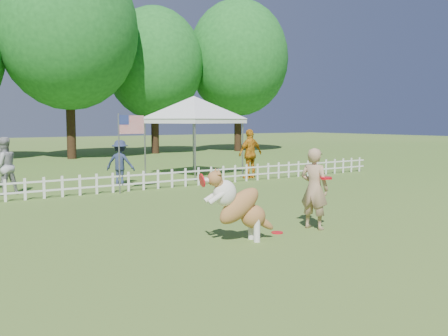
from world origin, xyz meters
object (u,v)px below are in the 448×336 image
(frisbee_on_turf, at_px, (277,233))
(spectator_b, at_px, (120,163))
(handler, at_px, (314,189))
(canopy_tent_right, at_px, (194,137))
(flag_pole, at_px, (119,154))
(spectator_c, at_px, (250,154))
(spectator_a, at_px, (4,166))
(dog, at_px, (240,206))

(frisbee_on_turf, relative_size, spectator_b, 0.15)
(frisbee_on_turf, bearing_deg, handler, -7.58)
(frisbee_on_turf, bearing_deg, canopy_tent_right, 67.51)
(flag_pole, height_order, spectator_c, flag_pole)
(frisbee_on_turf, height_order, spectator_c, spectator_c)
(spectator_a, bearing_deg, frisbee_on_turf, 99.37)
(handler, distance_m, spectator_c, 8.75)
(dog, xyz_separation_m, spectator_b, (1.37, 8.55, 0.11))
(dog, xyz_separation_m, spectator_a, (-2.26, 8.44, 0.19))
(frisbee_on_turf, height_order, spectator_b, spectator_b)
(spectator_a, xyz_separation_m, spectator_c, (8.39, -0.77, 0.08))
(spectator_b, bearing_deg, canopy_tent_right, -117.46)
(dog, bearing_deg, flag_pole, 98.00)
(dog, height_order, spectator_b, spectator_b)
(frisbee_on_turf, xyz_separation_m, spectator_c, (5.15, 7.51, 0.91))
(handler, bearing_deg, flag_pole, -7.14)
(flag_pole, distance_m, spectator_a, 3.32)
(frisbee_on_turf, relative_size, spectator_a, 0.13)
(canopy_tent_right, bearing_deg, handler, -122.47)
(canopy_tent_right, distance_m, flag_pole, 5.27)
(handler, bearing_deg, frisbee_on_turf, 64.74)
(handler, relative_size, spectator_b, 1.07)
(handler, xyz_separation_m, canopy_tent_right, (3.11, 9.68, 0.71))
(spectator_a, relative_size, spectator_c, 0.91)
(flag_pole, relative_size, spectator_a, 1.41)
(frisbee_on_turf, relative_size, flag_pole, 0.10)
(canopy_tent_right, height_order, spectator_c, canopy_tent_right)
(flag_pole, bearing_deg, spectator_c, 4.20)
(handler, relative_size, dog, 1.24)
(flag_pole, relative_size, spectator_c, 1.28)
(handler, height_order, dog, handler)
(canopy_tent_right, xyz_separation_m, spectator_a, (-7.21, -1.28, -0.68))
(canopy_tent_right, xyz_separation_m, spectator_c, (1.19, -2.05, -0.60))
(dog, bearing_deg, frisbee_on_turf, 21.75)
(handler, relative_size, spectator_a, 0.96)
(handler, height_order, flag_pole, flag_pole)
(frisbee_on_turf, xyz_separation_m, spectator_a, (-3.25, 8.29, 0.83))
(flag_pole, height_order, spectator_a, flag_pole)
(handler, xyz_separation_m, spectator_b, (-0.47, 8.51, -0.05))
(dog, distance_m, canopy_tent_right, 10.94)
(spectator_a, xyz_separation_m, spectator_b, (3.63, 0.11, -0.08))
(flag_pole, bearing_deg, spectator_a, 144.66)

